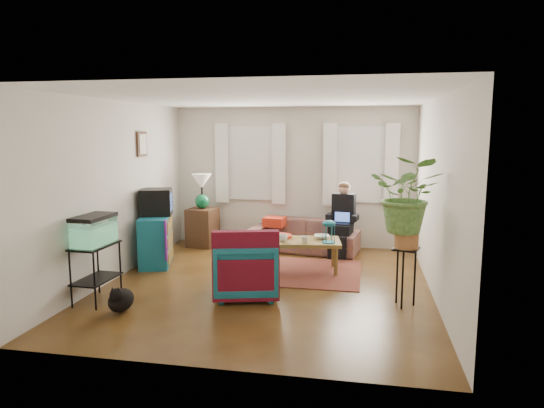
% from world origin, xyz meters
% --- Properties ---
extents(floor, '(4.50, 5.00, 0.01)m').
position_xyz_m(floor, '(0.00, 0.00, 0.00)').
color(floor, '#4F2B14').
rests_on(floor, ground).
extents(ceiling, '(4.50, 5.00, 0.01)m').
position_xyz_m(ceiling, '(0.00, 0.00, 2.60)').
color(ceiling, white).
rests_on(ceiling, wall_back).
extents(wall_back, '(4.50, 0.01, 2.60)m').
position_xyz_m(wall_back, '(0.00, 2.50, 1.30)').
color(wall_back, silver).
rests_on(wall_back, floor).
extents(wall_front, '(4.50, 0.01, 2.60)m').
position_xyz_m(wall_front, '(0.00, -2.50, 1.30)').
color(wall_front, silver).
rests_on(wall_front, floor).
extents(wall_left, '(0.01, 5.00, 2.60)m').
position_xyz_m(wall_left, '(-2.25, 0.00, 1.30)').
color(wall_left, silver).
rests_on(wall_left, floor).
extents(wall_right, '(0.01, 5.00, 2.60)m').
position_xyz_m(wall_right, '(2.25, 0.00, 1.30)').
color(wall_right, silver).
rests_on(wall_right, floor).
extents(window_left, '(1.08, 0.04, 1.38)m').
position_xyz_m(window_left, '(-0.80, 2.48, 1.55)').
color(window_left, white).
rests_on(window_left, wall_back).
extents(window_right, '(1.08, 0.04, 1.38)m').
position_xyz_m(window_right, '(1.25, 2.48, 1.55)').
color(window_right, white).
rests_on(window_right, wall_back).
extents(curtains_left, '(1.36, 0.06, 1.50)m').
position_xyz_m(curtains_left, '(-0.80, 2.40, 1.55)').
color(curtains_left, white).
rests_on(curtains_left, wall_back).
extents(curtains_right, '(1.36, 0.06, 1.50)m').
position_xyz_m(curtains_right, '(1.25, 2.40, 1.55)').
color(curtains_right, white).
rests_on(curtains_right, wall_back).
extents(picture_frame, '(0.04, 0.32, 0.40)m').
position_xyz_m(picture_frame, '(-2.21, 0.85, 1.95)').
color(picture_frame, '#3D2616').
rests_on(picture_frame, wall_left).
extents(area_rug, '(2.01, 1.61, 0.01)m').
position_xyz_m(area_rug, '(0.30, 0.70, 0.01)').
color(area_rug, maroon).
rests_on(area_rug, floor).
extents(sofa, '(2.04, 1.06, 0.76)m').
position_xyz_m(sofa, '(0.27, 2.05, 0.38)').
color(sofa, brown).
rests_on(sofa, floor).
extents(seated_person, '(0.57, 0.67, 1.16)m').
position_xyz_m(seated_person, '(0.97, 1.94, 0.58)').
color(seated_person, black).
rests_on(seated_person, sofa).
extents(side_table, '(0.56, 0.56, 0.72)m').
position_xyz_m(side_table, '(-1.65, 2.08, 0.36)').
color(side_table, '#3D2617').
rests_on(side_table, floor).
extents(table_lamp, '(0.42, 0.42, 0.66)m').
position_xyz_m(table_lamp, '(-1.65, 2.08, 1.03)').
color(table_lamp, white).
rests_on(table_lamp, side_table).
extents(dresser, '(0.69, 0.98, 0.80)m').
position_xyz_m(dresser, '(-1.99, 0.72, 0.40)').
color(dresser, '#135E73').
rests_on(dresser, floor).
extents(crt_tv, '(0.60, 0.57, 0.43)m').
position_xyz_m(crt_tv, '(-2.00, 0.81, 1.02)').
color(crt_tv, black).
rests_on(crt_tv, dresser).
extents(aquarium_stand, '(0.40, 0.68, 0.74)m').
position_xyz_m(aquarium_stand, '(-2.00, -1.06, 0.37)').
color(aquarium_stand, black).
rests_on(aquarium_stand, floor).
extents(aquarium, '(0.36, 0.62, 0.39)m').
position_xyz_m(aquarium, '(-2.00, -1.06, 0.93)').
color(aquarium, '#7FD899').
rests_on(aquarium, aquarium_stand).
extents(black_cat, '(0.35, 0.46, 0.35)m').
position_xyz_m(black_cat, '(-1.52, -1.35, 0.18)').
color(black_cat, black).
rests_on(black_cat, floor).
extents(armchair, '(0.97, 0.93, 0.83)m').
position_xyz_m(armchair, '(-0.19, -0.48, 0.42)').
color(armchair, '#116768').
rests_on(armchair, floor).
extents(serape_throw, '(0.86, 0.39, 0.69)m').
position_xyz_m(serape_throw, '(-0.11, -0.79, 0.59)').
color(serape_throw, '#9E0A0A').
rests_on(serape_throw, armchair).
extents(coffee_table, '(1.28, 0.82, 0.50)m').
position_xyz_m(coffee_table, '(0.39, 0.76, 0.25)').
color(coffee_table, brown).
rests_on(coffee_table, floor).
extents(cup_a, '(0.15, 0.15, 0.11)m').
position_xyz_m(cup_a, '(0.13, 0.61, 0.55)').
color(cup_a, white).
rests_on(cup_a, coffee_table).
extents(cup_b, '(0.12, 0.12, 0.10)m').
position_xyz_m(cup_b, '(0.47, 0.57, 0.55)').
color(cup_b, beige).
rests_on(cup_b, coffee_table).
extents(bowl, '(0.27, 0.27, 0.06)m').
position_xyz_m(bowl, '(0.69, 0.91, 0.53)').
color(bowl, white).
rests_on(bowl, coffee_table).
extents(snack_tray, '(0.42, 0.42, 0.04)m').
position_xyz_m(snack_tray, '(0.04, 0.87, 0.52)').
color(snack_tray, '#B21414').
rests_on(snack_tray, coffee_table).
extents(birdcage, '(0.22, 0.22, 0.35)m').
position_xyz_m(birdcage, '(0.82, 0.65, 0.67)').
color(birdcage, '#115B6B').
rests_on(birdcage, coffee_table).
extents(plant_stand, '(0.39, 0.39, 0.74)m').
position_xyz_m(plant_stand, '(1.84, -0.50, 0.37)').
color(plant_stand, black).
rests_on(plant_stand, floor).
extents(potted_plant, '(1.02, 0.94, 0.94)m').
position_xyz_m(potted_plant, '(1.84, -0.50, 1.25)').
color(potted_plant, '#599947').
rests_on(potted_plant, plant_stand).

